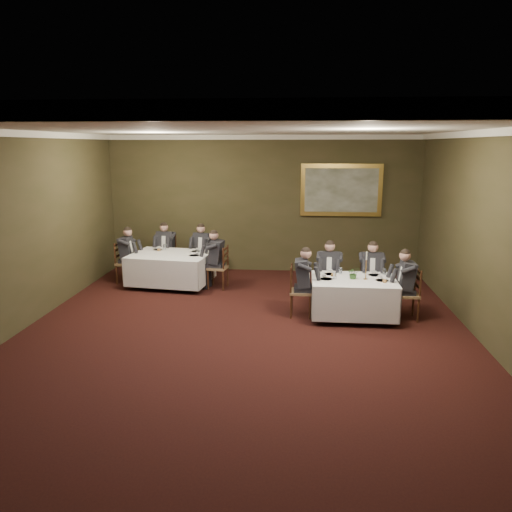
# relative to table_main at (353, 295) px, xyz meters

# --- Properties ---
(ground) EXTENTS (10.00, 10.00, 0.00)m
(ground) POSITION_rel_table_main_xyz_m (-1.98, -1.43, -0.45)
(ground) COLOR black
(ground) RESTS_ON ground
(ceiling) EXTENTS (8.00, 10.00, 0.10)m
(ceiling) POSITION_rel_table_main_xyz_m (-1.98, -1.43, 3.05)
(ceiling) COLOR silver
(ceiling) RESTS_ON back_wall
(back_wall) EXTENTS (8.00, 0.10, 3.50)m
(back_wall) POSITION_rel_table_main_xyz_m (-1.98, 3.57, 1.30)
(back_wall) COLOR #35321A
(back_wall) RESTS_ON ground
(front_wall) EXTENTS (8.00, 0.10, 3.50)m
(front_wall) POSITION_rel_table_main_xyz_m (-1.98, -6.43, 1.30)
(front_wall) COLOR #35321A
(front_wall) RESTS_ON ground
(left_wall) EXTENTS (0.10, 10.00, 3.50)m
(left_wall) POSITION_rel_table_main_xyz_m (-5.98, -1.43, 1.30)
(left_wall) COLOR #35321A
(left_wall) RESTS_ON ground
(right_wall) EXTENTS (0.10, 10.00, 3.50)m
(right_wall) POSITION_rel_table_main_xyz_m (2.02, -1.43, 1.30)
(right_wall) COLOR #35321A
(right_wall) RESTS_ON ground
(crown_molding) EXTENTS (8.00, 10.00, 0.12)m
(crown_molding) POSITION_rel_table_main_xyz_m (-1.98, -1.43, 2.99)
(crown_molding) COLOR white
(crown_molding) RESTS_ON back_wall
(table_main) EXTENTS (1.62, 1.24, 0.67)m
(table_main) POSITION_rel_table_main_xyz_m (0.00, 0.00, 0.00)
(table_main) COLOR black
(table_main) RESTS_ON ground
(table_second) EXTENTS (1.98, 1.60, 0.67)m
(table_second) POSITION_rel_table_main_xyz_m (-4.03, 1.92, 0.00)
(table_second) COLOR black
(table_second) RESTS_ON ground
(chair_main_backleft) EXTENTS (0.48, 0.46, 1.00)m
(chair_main_backleft) POSITION_rel_table_main_xyz_m (-0.42, 0.83, -0.17)
(chair_main_backleft) COLOR olive
(chair_main_backleft) RESTS_ON ground
(diner_main_backleft) EXTENTS (0.45, 0.52, 1.35)m
(diner_main_backleft) POSITION_rel_table_main_xyz_m (-0.42, 0.81, 0.06)
(diner_main_backleft) COLOR black
(diner_main_backleft) RESTS_ON chair_main_backleft
(chair_main_backright) EXTENTS (0.45, 0.43, 1.00)m
(chair_main_backright) POSITION_rel_table_main_xyz_m (0.44, 0.81, -0.17)
(chair_main_backright) COLOR olive
(chair_main_backright) RESTS_ON ground
(diner_main_backright) EXTENTS (0.43, 0.49, 1.35)m
(diner_main_backright) POSITION_rel_table_main_xyz_m (0.44, 0.80, 0.06)
(diner_main_backright) COLOR black
(diner_main_backright) RESTS_ON chair_main_backright
(chair_main_endleft) EXTENTS (0.43, 0.45, 1.00)m
(chair_main_endleft) POSITION_rel_table_main_xyz_m (-1.01, 0.01, -0.17)
(chair_main_endleft) COLOR olive
(chair_main_endleft) RESTS_ON ground
(diner_main_endleft) EXTENTS (0.49, 0.43, 1.35)m
(diner_main_endleft) POSITION_rel_table_main_xyz_m (-1.00, 0.01, 0.06)
(diner_main_endleft) COLOR black
(diner_main_endleft) RESTS_ON chair_main_endleft
(chair_main_endright) EXTENTS (0.43, 0.45, 1.00)m
(chair_main_endright) POSITION_rel_table_main_xyz_m (1.01, -0.01, -0.17)
(chair_main_endright) COLOR olive
(chair_main_endright) RESTS_ON ground
(diner_main_endright) EXTENTS (0.49, 0.43, 1.35)m
(diner_main_endright) POSITION_rel_table_main_xyz_m (1.00, -0.01, 0.06)
(diner_main_endright) COLOR black
(diner_main_endright) RESTS_ON chair_main_endright
(chair_sec_backleft) EXTENTS (0.49, 0.47, 1.00)m
(chair_sec_backleft) POSITION_rel_table_main_xyz_m (-4.40, 2.91, -0.17)
(chair_sec_backleft) COLOR olive
(chair_sec_backleft) RESTS_ON ground
(diner_sec_backleft) EXTENTS (0.46, 0.53, 1.35)m
(diner_sec_backleft) POSITION_rel_table_main_xyz_m (-4.40, 2.90, 0.06)
(diner_sec_backleft) COLOR black
(diner_sec_backleft) RESTS_ON chair_sec_backleft
(chair_sec_backright) EXTENTS (0.54, 0.53, 1.00)m
(chair_sec_backright) POSITION_rel_table_main_xyz_m (-3.43, 2.79, -0.17)
(chair_sec_backright) COLOR olive
(chair_sec_backright) RESTS_ON ground
(diner_sec_backright) EXTENTS (0.52, 0.57, 1.35)m
(diner_sec_backright) POSITION_rel_table_main_xyz_m (-3.43, 2.78, 0.06)
(diner_sec_backright) COLOR black
(diner_sec_backright) RESTS_ON chair_sec_backright
(chair_sec_endright) EXTENTS (0.47, 0.49, 1.00)m
(chair_sec_endright) POSITION_rel_table_main_xyz_m (-2.89, 1.78, -0.17)
(chair_sec_endright) COLOR olive
(chair_sec_endright) RESTS_ON ground
(diner_sec_endright) EXTENTS (0.53, 0.46, 1.35)m
(diner_sec_endright) POSITION_rel_table_main_xyz_m (-2.90, 1.78, 0.06)
(diner_sec_endright) COLOR black
(diner_sec_endright) RESTS_ON chair_sec_endright
(chair_sec_endleft) EXTENTS (0.43, 0.45, 1.00)m
(chair_sec_endleft) POSITION_rel_table_main_xyz_m (-5.18, 2.07, -0.17)
(chair_sec_endleft) COLOR olive
(chair_sec_endleft) RESTS_ON ground
(diner_sec_endleft) EXTENTS (0.48, 0.42, 1.35)m
(diner_sec_endleft) POSITION_rel_table_main_xyz_m (-5.17, 2.07, 0.06)
(diner_sec_endleft) COLOR black
(diner_sec_endleft) RESTS_ON chair_sec_endleft
(centerpiece) EXTENTS (0.25, 0.22, 0.24)m
(centerpiece) POSITION_rel_table_main_xyz_m (-0.01, 0.02, 0.44)
(centerpiece) COLOR #2D5926
(centerpiece) RESTS_ON table_main
(candlestick) EXTENTS (0.08, 0.08, 0.55)m
(candlestick) POSITION_rel_table_main_xyz_m (0.21, -0.00, 0.52)
(candlestick) COLOR #B98138
(candlestick) RESTS_ON table_main
(place_setting_table_main) EXTENTS (0.33, 0.31, 0.14)m
(place_setting_table_main) POSITION_rel_table_main_xyz_m (-0.37, 0.37, 0.35)
(place_setting_table_main) COLOR white
(place_setting_table_main) RESTS_ON table_main
(place_setting_table_second) EXTENTS (0.33, 0.31, 0.14)m
(place_setting_table_second) POSITION_rel_table_main_xyz_m (-4.42, 2.39, 0.35)
(place_setting_table_second) COLOR white
(place_setting_table_second) RESTS_ON table_second
(painting) EXTENTS (2.04, 0.09, 1.31)m
(painting) POSITION_rel_table_main_xyz_m (0.00, 3.51, 1.69)
(painting) COLOR gold
(painting) RESTS_ON back_wall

